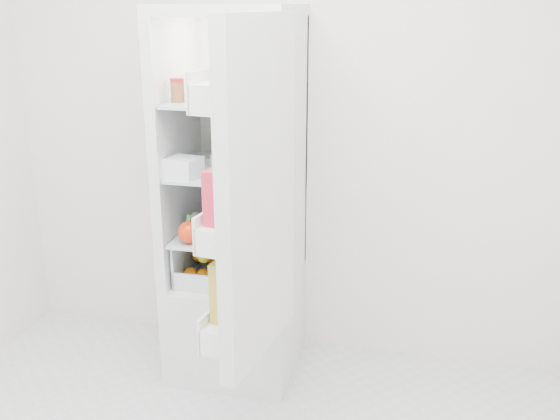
% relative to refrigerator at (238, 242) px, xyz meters
% --- Properties ---
extents(room_walls, '(3.02, 3.02, 2.61)m').
position_rel_refrigerator_xyz_m(room_walls, '(0.20, -1.25, 0.93)').
color(room_walls, silver).
rests_on(room_walls, ground).
extents(refrigerator, '(0.60, 0.60, 1.80)m').
position_rel_refrigerator_xyz_m(refrigerator, '(0.00, 0.00, 0.00)').
color(refrigerator, silver).
rests_on(refrigerator, ground).
extents(shelf_low, '(0.49, 0.53, 0.01)m').
position_rel_refrigerator_xyz_m(shelf_low, '(-0.00, -0.06, 0.07)').
color(shelf_low, silver).
rests_on(shelf_low, refrigerator).
extents(shelf_mid, '(0.49, 0.53, 0.02)m').
position_rel_refrigerator_xyz_m(shelf_mid, '(-0.00, -0.06, 0.38)').
color(shelf_mid, silver).
rests_on(shelf_mid, refrigerator).
extents(shelf_top, '(0.49, 0.53, 0.02)m').
position_rel_refrigerator_xyz_m(shelf_top, '(-0.00, -0.06, 0.71)').
color(shelf_top, silver).
rests_on(shelf_top, refrigerator).
extents(crisper_left, '(0.23, 0.46, 0.22)m').
position_rel_refrigerator_xyz_m(crisper_left, '(-0.12, -0.06, -0.06)').
color(crisper_left, silver).
rests_on(crisper_left, refrigerator).
extents(crisper_right, '(0.23, 0.46, 0.22)m').
position_rel_refrigerator_xyz_m(crisper_right, '(0.12, -0.06, -0.06)').
color(crisper_right, silver).
rests_on(crisper_right, refrigerator).
extents(condiment_jars, '(0.38, 0.16, 0.08)m').
position_rel_refrigerator_xyz_m(condiment_jars, '(-0.04, -0.18, 0.76)').
color(condiment_jars, '#B21919').
rests_on(condiment_jars, shelf_top).
extents(squeeze_bottle, '(0.06, 0.06, 0.16)m').
position_rel_refrigerator_xyz_m(squeeze_bottle, '(0.21, 0.07, 0.80)').
color(squeeze_bottle, white).
rests_on(squeeze_bottle, shelf_top).
extents(tub_white, '(0.16, 0.16, 0.09)m').
position_rel_refrigerator_xyz_m(tub_white, '(-0.17, -0.24, 0.44)').
color(tub_white, white).
rests_on(tub_white, shelf_mid).
extents(tub_cream, '(0.17, 0.17, 0.07)m').
position_rel_refrigerator_xyz_m(tub_cream, '(-0.01, -0.08, 0.43)').
color(tub_cream, white).
rests_on(tub_cream, shelf_mid).
extents(tin_red, '(0.12, 0.12, 0.07)m').
position_rel_refrigerator_xyz_m(tin_red, '(0.18, -0.18, 0.43)').
color(tin_red, red).
rests_on(tin_red, shelf_mid).
extents(foil_tray, '(0.21, 0.17, 0.04)m').
position_rel_refrigerator_xyz_m(foil_tray, '(-0.16, 0.00, 0.41)').
color(foil_tray, white).
rests_on(foil_tray, shelf_mid).
extents(red_cabbage, '(0.19, 0.19, 0.19)m').
position_rel_refrigerator_xyz_m(red_cabbage, '(0.12, -0.01, 0.18)').
color(red_cabbage, '#63225B').
rests_on(red_cabbage, shelf_low).
extents(bell_pepper, '(0.11, 0.11, 0.11)m').
position_rel_refrigerator_xyz_m(bell_pepper, '(-0.15, -0.26, 0.14)').
color(bell_pepper, red).
rests_on(bell_pepper, shelf_low).
extents(mushroom_bowl, '(0.17, 0.17, 0.06)m').
position_rel_refrigerator_xyz_m(mushroom_bowl, '(-0.17, -0.09, 0.11)').
color(mushroom_bowl, '#88B4CB').
rests_on(mushroom_bowl, shelf_low).
extents(citrus_pile, '(0.20, 0.31, 0.16)m').
position_rel_refrigerator_xyz_m(citrus_pile, '(-0.13, -0.10, -0.08)').
color(citrus_pile, orange).
rests_on(citrus_pile, refrigerator).
extents(veg_pile, '(0.16, 0.30, 0.10)m').
position_rel_refrigerator_xyz_m(veg_pile, '(0.13, -0.06, -0.10)').
color(veg_pile, '#234A18').
rests_on(veg_pile, refrigerator).
extents(fridge_door, '(0.25, 0.60, 1.30)m').
position_rel_refrigerator_xyz_m(fridge_door, '(0.26, -0.63, 0.43)').
color(fridge_door, silver).
rests_on(fridge_door, refrigerator).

